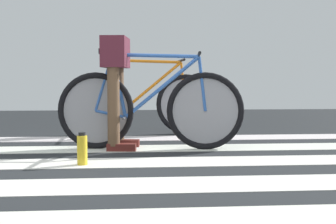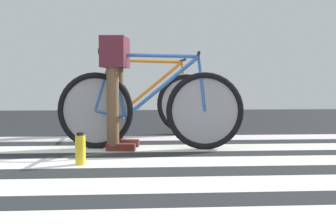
{
  "view_description": "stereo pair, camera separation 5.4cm",
  "coord_description": "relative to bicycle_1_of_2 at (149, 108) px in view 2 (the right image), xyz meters",
  "views": [
    {
      "loc": [
        0.16,
        -3.09,
        0.66
      ],
      "look_at": [
        0.55,
        1.6,
        0.34
      ],
      "focal_mm": 49.41,
      "sensor_mm": 36.0,
      "label": 1
    },
    {
      "loc": [
        0.22,
        -3.09,
        0.66
      ],
      "look_at": [
        0.55,
        1.6,
        0.34
      ],
      "focal_mm": 49.41,
      "sensor_mm": 36.0,
      "label": 2
    }
  ],
  "objects": [
    {
      "name": "bicycle_1_of_2",
      "position": [
        0.0,
        0.0,
        0.0
      ],
      "size": [
        1.73,
        0.52,
        0.93
      ],
      "rotation": [
        0.0,
        0.0,
        -0.12
      ],
      "color": "black",
      "rests_on": "ground"
    },
    {
      "name": "water_bottle",
      "position": [
        -0.54,
        -0.78,
        -0.27
      ],
      "size": [
        0.08,
        0.08,
        0.25
      ],
      "color": "gold",
      "rests_on": "ground"
    },
    {
      "name": "bicycle_2_of_2",
      "position": [
        -0.03,
        1.22,
        0.0
      ],
      "size": [
        1.74,
        0.52,
        0.93
      ],
      "rotation": [
        0.0,
        0.0,
        0.04
      ],
      "color": "black",
      "rests_on": "ground"
    },
    {
      "name": "cyclist_1_of_2",
      "position": [
        -0.31,
        0.04,
        0.29
      ],
      "size": [
        0.36,
        0.43,
        1.04
      ],
      "rotation": [
        0.0,
        0.0,
        -0.12
      ],
      "color": "brown",
      "rests_on": "ground"
    },
    {
      "name": "crosswalk_markings",
      "position": [
        -0.32,
        -1.1,
        -0.38
      ],
      "size": [
        5.46,
        4.25,
        0.0
      ],
      "color": "silver",
      "rests_on": "ground"
    },
    {
      "name": "ground",
      "position": [
        -0.34,
        -1.18,
        -0.4
      ],
      "size": [
        18.0,
        14.0,
        0.02
      ],
      "color": "black"
    }
  ]
}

